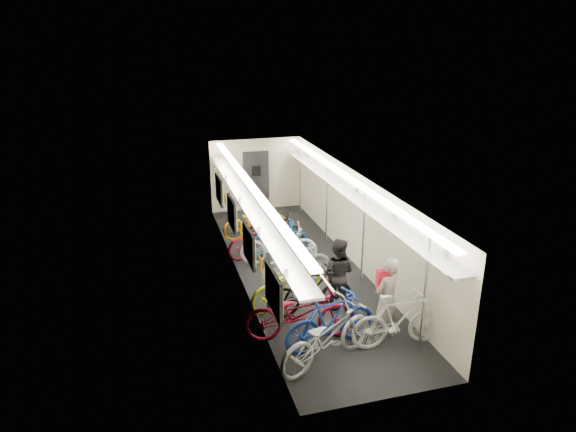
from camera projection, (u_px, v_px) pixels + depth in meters
train_car_shell at (278, 200)px, 12.90m from camera, size 10.00×10.00×10.00m
bicycle_0 at (327, 336)px, 9.08m from camera, size 2.24×1.53×1.12m
bicycle_1 at (330, 321)px, 9.56m from camera, size 1.95×0.85×1.13m
bicycle_2 at (300, 313)px, 9.83m from camera, size 2.24×1.06×1.13m
bicycle_3 at (310, 291)px, 10.67m from camera, size 1.88×0.57×1.12m
bicycle_4 at (287, 284)px, 11.12m from camera, size 2.02×1.34×1.00m
bicycle_5 at (297, 263)px, 12.04m from camera, size 1.81×0.70×1.06m
bicycle_6 at (279, 245)px, 13.12m from camera, size 2.06×1.02×1.04m
bicycle_7 at (279, 238)px, 13.62m from camera, size 1.65×0.47×0.99m
bicycle_8 at (260, 239)px, 13.57m from camera, size 1.96×1.03×0.98m
bicycle_9 at (276, 229)px, 14.24m from camera, size 1.69×0.94×0.98m
bicycle_10 at (255, 221)px, 14.79m from camera, size 1.98×0.81×1.02m
bicycle_11 at (399, 320)px, 9.60m from camera, size 1.88×0.62×1.11m
passenger_near at (386, 299)px, 9.75m from camera, size 0.74×0.64×1.70m
passenger_mid at (337, 273)px, 10.93m from camera, size 0.97×0.93×1.58m
backpack at (384, 279)px, 9.59m from camera, size 0.28×0.17×0.38m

